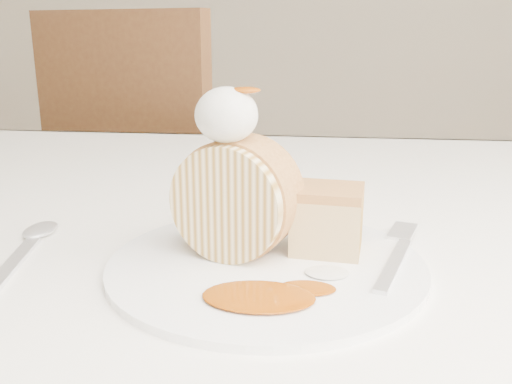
# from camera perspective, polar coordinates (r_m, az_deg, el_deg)

# --- Properties ---
(table) EXTENTS (1.40, 0.90, 0.75)m
(table) POSITION_cam_1_polar(r_m,az_deg,el_deg) (0.69, -0.67, -8.47)
(table) COLOR white
(table) RESTS_ON ground
(chair_far) EXTENTS (0.59, 0.59, 0.99)m
(chair_far) POSITION_cam_1_polar(r_m,az_deg,el_deg) (1.51, -10.15, 1.13)
(chair_far) COLOR brown
(chair_far) RESTS_ON ground
(plate) EXTENTS (0.30, 0.30, 0.01)m
(plate) POSITION_cam_1_polar(r_m,az_deg,el_deg) (0.49, 1.03, -7.28)
(plate) COLOR white
(plate) RESTS_ON table
(roulade_slice) EXTENTS (0.11, 0.08, 0.10)m
(roulade_slice) POSITION_cam_1_polar(r_m,az_deg,el_deg) (0.49, -1.99, -0.66)
(roulade_slice) COLOR beige
(roulade_slice) RESTS_ON plate
(cake_chunk) EXTENTS (0.07, 0.06, 0.05)m
(cake_chunk) POSITION_cam_1_polar(r_m,az_deg,el_deg) (0.51, 7.13, -3.11)
(cake_chunk) COLOR #AF7A42
(cake_chunk) RESTS_ON plate
(whipped_cream) EXTENTS (0.05, 0.05, 0.05)m
(whipped_cream) POSITION_cam_1_polar(r_m,az_deg,el_deg) (0.47, -2.97, 7.70)
(whipped_cream) COLOR white
(whipped_cream) RESTS_ON roulade_slice
(caramel_drizzle) EXTENTS (0.03, 0.02, 0.01)m
(caramel_drizzle) POSITION_cam_1_polar(r_m,az_deg,el_deg) (0.47, -1.12, 10.86)
(caramel_drizzle) COLOR #8C3B05
(caramel_drizzle) RESTS_ON whipped_cream
(caramel_pool) EXTENTS (0.09, 0.06, 0.00)m
(caramel_pool) POSITION_cam_1_polar(r_m,az_deg,el_deg) (0.43, 0.26, -10.40)
(caramel_pool) COLOR #8C3B05
(caramel_pool) RESTS_ON plate
(fork) EXTENTS (0.07, 0.16, 0.00)m
(fork) POSITION_cam_1_polar(r_m,az_deg,el_deg) (0.49, 13.62, -7.05)
(fork) COLOR silver
(fork) RESTS_ON plate
(spoon) EXTENTS (0.06, 0.18, 0.00)m
(spoon) POSITION_cam_1_polar(r_m,az_deg,el_deg) (0.53, -23.52, -7.10)
(spoon) COLOR silver
(spoon) RESTS_ON table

